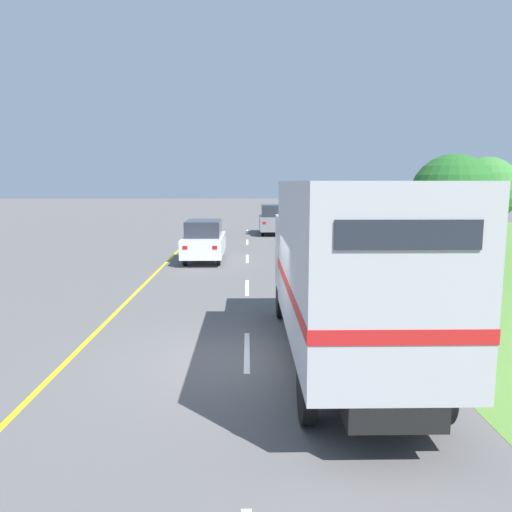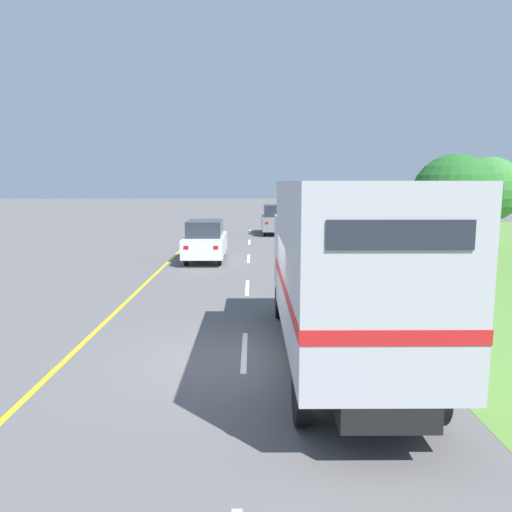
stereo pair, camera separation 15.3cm
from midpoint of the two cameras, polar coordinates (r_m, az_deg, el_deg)
The scene contains 14 objects.
ground_plane at distance 10.51m, azimuth -0.97°, elevation -11.87°, with size 200.00×200.00×0.00m, color #5B5959.
edge_line_yellow at distance 20.70m, azimuth -11.01°, elevation -1.83°, with size 0.12×50.03×0.01m, color yellow.
centre_dash_near at distance 11.06m, azimuth -0.94°, elevation -10.80°, with size 0.12×2.60×0.01m, color white.
centre_dash_mid_a at distance 17.43m, azimuth -0.75°, elevation -3.61°, with size 0.12×2.60×0.01m, color white.
centre_dash_mid_b at distance 23.92m, azimuth -0.67°, elevation -0.29°, with size 0.12×2.60×0.01m, color white.
centre_dash_far at distance 30.46m, azimuth -0.62°, elevation 1.61°, with size 0.12×2.60×0.01m, color white.
centre_dash_farthest at distance 37.02m, azimuth -0.59°, elevation 2.83°, with size 0.12×2.60×0.01m, color white.
horse_trailer_truck at distance 9.86m, azimuth 10.25°, elevation -1.14°, with size 2.37×8.08×3.67m.
lead_car_white at distance 23.24m, azimuth -5.61°, elevation 1.79°, with size 1.80×4.25×1.90m.
lead_car_grey_ahead at distance 35.12m, azimuth 2.29°, elevation 4.20°, with size 1.80×4.38×2.07m.
highway_sign at distance 17.21m, azimuth 21.61°, elevation 2.55°, with size 2.25×0.09×3.08m.
roadside_tree_near at distance 22.65m, azimuth 21.92°, elevation 6.30°, with size 3.55×3.55×4.82m.
roadside_tree_mid at distance 28.79m, azimuth 25.14°, elevation 6.87°, with size 3.38×3.38×4.94m.
delineator_post at distance 10.80m, azimuth 22.40°, elevation -9.14°, with size 0.08×0.08×0.95m.
Camera 2 is at (0.18, -9.86, 3.66)m, focal length 35.00 mm.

